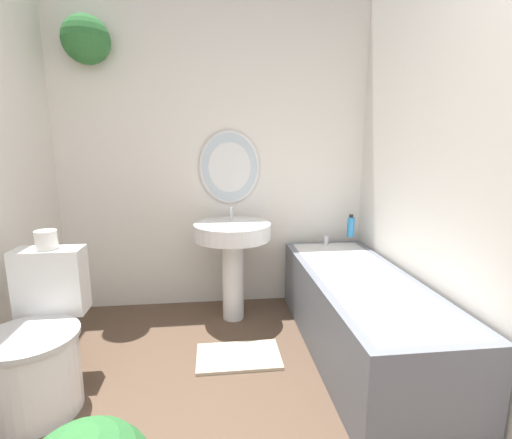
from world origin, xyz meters
TOP-DOWN VIEW (x-y plane):
  - wall_back at (-0.07, 2.56)m, footprint 2.51×0.32m
  - wall_right at (1.23, 1.27)m, footprint 0.06×2.66m
  - toilet at (-0.91, 1.39)m, footprint 0.45×0.60m
  - pedestal_sink at (0.11, 2.22)m, footprint 0.56×0.56m
  - bathtub at (0.87, 1.65)m, footprint 0.62×1.67m
  - shampoo_bottle at (1.05, 2.35)m, footprint 0.06×0.06m
  - bath_mat at (0.11, 1.67)m, footprint 0.51×0.32m
  - toilet_paper_roll at (-0.91, 1.61)m, footprint 0.11×0.11m

SIDE VIEW (x-z plane):
  - bath_mat at x=0.11m, z-range 0.00..0.02m
  - bathtub at x=0.87m, z-range -0.03..0.55m
  - toilet at x=-0.91m, z-range -0.09..0.66m
  - pedestal_sink at x=0.11m, z-range 0.15..0.98m
  - shampoo_bottle at x=1.05m, z-range 0.57..0.75m
  - toilet_paper_roll at x=-0.91m, z-range 0.75..0.85m
  - wall_right at x=1.23m, z-range 0.00..2.40m
  - wall_back at x=-0.07m, z-range 0.07..2.47m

